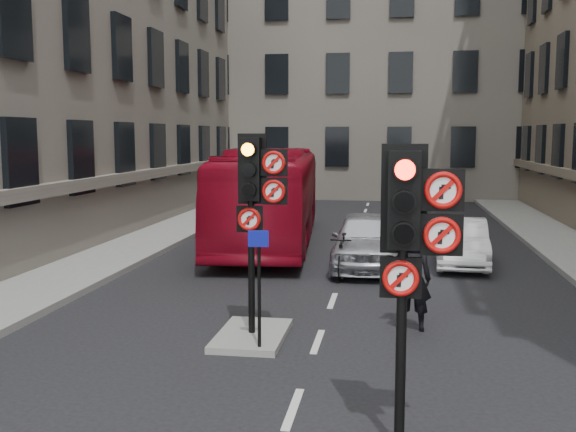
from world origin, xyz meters
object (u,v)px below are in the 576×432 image
(motorcyclist, at_px, (412,279))
(car_pink, at_px, (270,234))
(car_white, at_px, (461,242))
(info_sign, at_px, (259,272))
(bus_red, at_px, (270,196))
(signal_near, at_px, (411,233))
(signal_far, at_px, (256,190))
(car_silver, at_px, (366,240))
(motorcycle, at_px, (342,256))

(motorcyclist, bearing_deg, car_pink, -59.83)
(car_white, xyz_separation_m, info_sign, (-4.12, -8.53, 0.76))
(car_white, relative_size, bus_red, 0.34)
(signal_near, bearing_deg, car_white, 81.57)
(car_white, height_order, motorcyclist, motorcyclist)
(signal_far, relative_size, motorcyclist, 1.81)
(signal_far, distance_m, car_silver, 7.35)
(motorcyclist, distance_m, info_sign, 3.17)
(signal_near, height_order, bus_red, signal_near)
(car_pink, relative_size, info_sign, 2.10)
(info_sign, bearing_deg, bus_red, 91.00)
(signal_far, relative_size, info_sign, 1.80)
(motorcyclist, relative_size, info_sign, 0.99)
(car_white, xyz_separation_m, motorcyclist, (-1.56, -6.72, 0.34))
(car_white, xyz_separation_m, bus_red, (-6.02, 2.87, 0.96))
(info_sign, bearing_deg, car_pink, 90.91)
(signal_far, bearing_deg, car_white, 60.68)
(car_white, height_order, motorcycle, car_white)
(car_white, distance_m, car_pink, 5.81)
(signal_near, relative_size, car_pink, 0.86)
(bus_red, xyz_separation_m, info_sign, (1.89, -11.40, -0.20))
(car_silver, relative_size, motorcycle, 2.43)
(car_white, distance_m, motorcyclist, 6.90)
(signal_near, distance_m, info_sign, 4.15)
(signal_far, height_order, bus_red, signal_far)
(bus_red, distance_m, info_sign, 11.56)
(signal_near, height_order, car_pink, signal_near)
(signal_near, distance_m, car_pink, 13.57)
(signal_far, height_order, car_silver, signal_far)
(car_silver, distance_m, motorcycle, 1.50)
(car_silver, bearing_deg, bus_red, 131.09)
(signal_far, bearing_deg, motorcyclist, 19.90)
(bus_red, xyz_separation_m, motorcyclist, (4.46, -9.59, -0.62))
(signal_near, relative_size, bus_red, 0.31)
(car_pink, distance_m, motorcycle, 4.17)
(car_silver, bearing_deg, signal_far, -104.95)
(car_white, relative_size, motorcycle, 2.10)
(car_silver, xyz_separation_m, motorcyclist, (1.09, -5.88, 0.21))
(bus_red, distance_m, motorcyclist, 10.59)
(car_pink, bearing_deg, info_sign, -86.30)
(motorcycle, distance_m, info_sign, 6.44)
(motorcycle, bearing_deg, signal_near, -79.42)
(motorcycle, relative_size, motorcyclist, 0.95)
(car_pink, xyz_separation_m, motorcyclist, (4.15, -7.82, 0.38))
(car_pink, height_order, info_sign, info_sign)
(signal_near, distance_m, motorcycle, 9.83)
(bus_red, relative_size, motorcycle, 6.17)
(bus_red, height_order, motorcycle, bus_red)
(car_white, bearing_deg, signal_far, -116.61)
(car_white, xyz_separation_m, car_pink, (-5.71, 1.10, -0.04))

